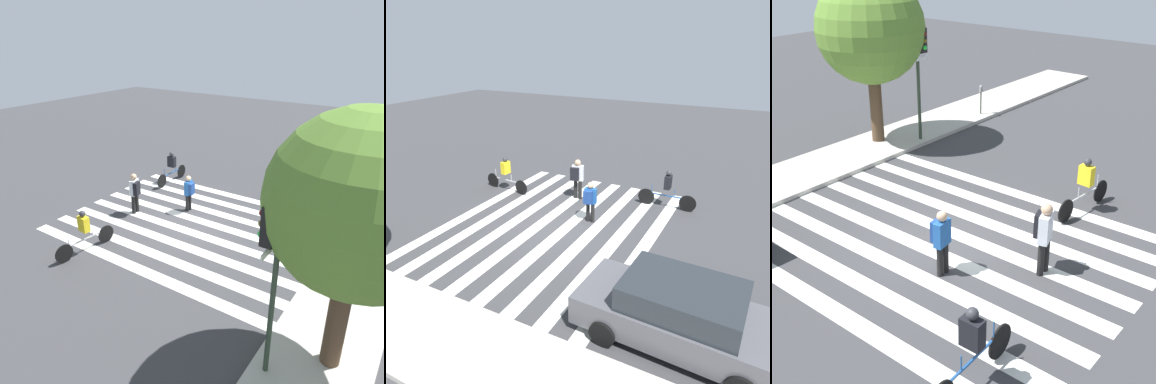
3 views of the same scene
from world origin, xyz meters
The scene contains 10 objects.
ground_plane centered at (0.00, 0.00, 0.00)m, with size 60.00×60.00×0.00m, color #38383A.
sidewalk_curb centered at (0.00, 6.25, 0.07)m, with size 36.00×2.50×0.14m.
crosswalk_stripes centered at (0.00, 0.00, 0.00)m, with size 7.50×10.00×0.01m.
traffic_light centered at (5.00, 5.24, 3.08)m, with size 0.60×0.50×4.40m.
parking_meter centered at (8.91, 5.47, 1.03)m, with size 0.15×0.15×1.38m.
street_tree centered at (3.92, 6.50, 4.15)m, with size 3.78×3.78×6.07m.
pedestrian_adult_blue_shirt centered at (-1.06, -0.91, 0.94)m, with size 0.47×0.40×1.61m.
pedestrian_child_with_backpack centered at (0.41, -2.68, 1.04)m, with size 0.54×0.50×1.78m.
cyclist_far_lane centered at (3.74, -2.03, 0.87)m, with size 2.41×0.42×1.62m.
cyclist_near_curb centered at (-3.32, -3.55, 0.87)m, with size 2.42×0.41×1.64m.
Camera 3 is at (-8.82, -7.76, 7.04)m, focal length 50.00 mm.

